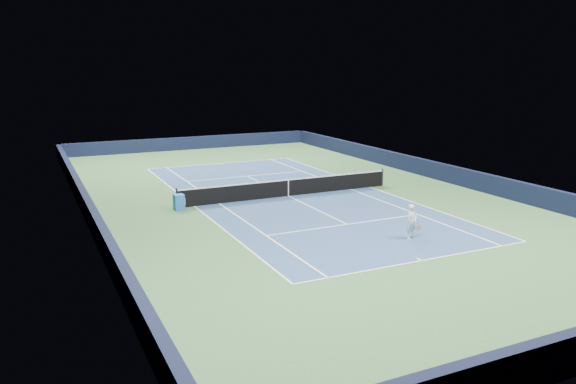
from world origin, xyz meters
name	(u,v)px	position (x,y,z in m)	size (l,w,h in m)	color
ground	(288,196)	(0.00, 0.00, 0.00)	(40.00, 40.00, 0.00)	#335C32
wall_far	(191,143)	(0.00, 19.82, 0.55)	(22.00, 0.35, 1.10)	#111633
wall_right	(439,171)	(10.82, 0.00, 0.55)	(0.35, 40.00, 1.10)	black
wall_left	(87,207)	(-10.82, 0.00, 0.55)	(0.35, 40.00, 1.10)	black
court_surface	(288,196)	(0.00, 0.00, 0.00)	(10.97, 23.77, 0.01)	navy
baseline_far	(221,163)	(0.00, 11.88, 0.01)	(10.97, 0.08, 0.00)	white
baseline_near	(422,261)	(0.00, -11.88, 0.01)	(10.97, 0.08, 0.00)	white
sideline_doubles_right	(370,187)	(5.49, 0.00, 0.01)	(0.08, 23.77, 0.00)	white
sideline_doubles_left	(194,206)	(-5.49, 0.00, 0.01)	(0.08, 23.77, 0.00)	white
sideline_singles_right	(350,189)	(4.12, 0.00, 0.01)	(0.08, 23.77, 0.00)	white
sideline_singles_left	(219,203)	(-4.12, 0.00, 0.01)	(0.08, 23.77, 0.00)	white
service_line_far	(247,176)	(0.00, 6.40, 0.01)	(8.23, 0.08, 0.00)	white
service_line_near	(347,224)	(0.00, -6.40, 0.01)	(8.23, 0.08, 0.00)	white
center_service_line	(288,196)	(0.00, 0.00, 0.01)	(0.08, 12.80, 0.00)	white
center_mark_far	(221,164)	(0.00, 11.73, 0.01)	(0.08, 0.30, 0.00)	white
center_mark_near	(420,259)	(0.00, -11.73, 0.01)	(0.08, 0.30, 0.00)	white
tennis_net	(288,187)	(0.00, 0.00, 0.50)	(12.90, 0.10, 1.07)	black
sponsor_cube	(179,202)	(-6.40, -0.38, 0.41)	(0.58, 0.49, 0.82)	blue
tennis_player	(412,222)	(1.36, -9.43, 0.75)	(0.76, 1.27, 2.67)	white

